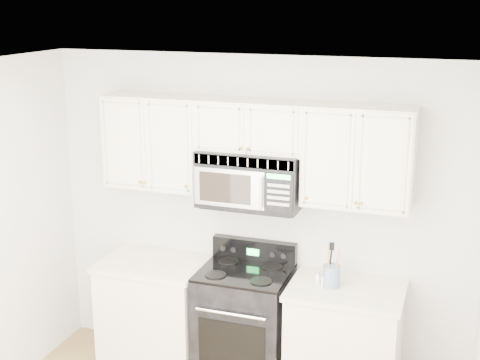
% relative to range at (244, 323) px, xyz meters
% --- Properties ---
extents(room, '(3.51, 3.51, 2.61)m').
position_rel_range_xyz_m(room, '(0.01, -1.45, 0.82)').
color(room, '#8B6F4C').
rests_on(room, ground).
extents(base_cabinet_left, '(0.86, 0.65, 0.92)m').
position_rel_range_xyz_m(base_cabinet_left, '(-0.79, -0.01, -0.06)').
color(base_cabinet_left, beige).
rests_on(base_cabinet_left, ground).
extents(base_cabinet_right, '(0.86, 0.65, 0.92)m').
position_rel_range_xyz_m(base_cabinet_right, '(0.81, -0.01, -0.06)').
color(base_cabinet_right, beige).
rests_on(base_cabinet_right, ground).
extents(range, '(0.71, 0.65, 1.11)m').
position_rel_range_xyz_m(range, '(0.00, 0.00, 0.00)').
color(range, black).
rests_on(range, ground).
extents(upper_cabinets, '(2.44, 0.37, 0.75)m').
position_rel_range_xyz_m(upper_cabinets, '(0.01, 0.13, 1.45)').
color(upper_cabinets, beige).
rests_on(upper_cabinets, ground).
extents(microwave, '(0.80, 0.45, 0.44)m').
position_rel_range_xyz_m(microwave, '(0.02, 0.09, 1.19)').
color(microwave, black).
rests_on(microwave, ground).
extents(utensil_crock, '(0.13, 0.13, 0.35)m').
position_rel_range_xyz_m(utensil_crock, '(0.70, -0.04, 0.52)').
color(utensil_crock, gray).
rests_on(utensil_crock, base_cabinet_right).
extents(shaker_salt, '(0.04, 0.04, 0.09)m').
position_rel_range_xyz_m(shaker_salt, '(0.59, -0.02, 0.48)').
color(shaker_salt, silver).
rests_on(shaker_salt, base_cabinet_right).
extents(shaker_pepper, '(0.04, 0.04, 0.09)m').
position_rel_range_xyz_m(shaker_pepper, '(0.64, -0.05, 0.48)').
color(shaker_pepper, silver).
rests_on(shaker_pepper, base_cabinet_right).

